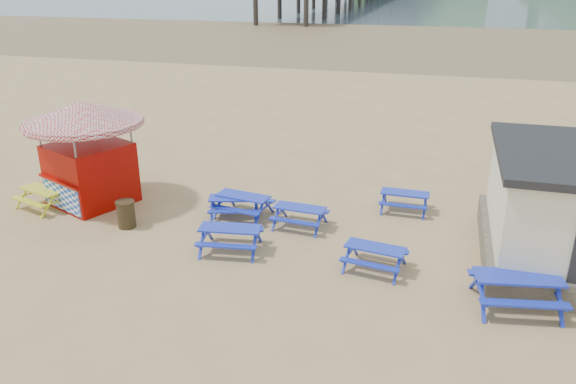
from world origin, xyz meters
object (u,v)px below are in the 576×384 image
(ice_cream_kiosk, at_px, (86,140))
(picnic_table_blue_b, at_px, (235,207))
(litter_bin, at_px, (126,214))
(picnic_table_blue_a, at_px, (300,217))
(picnic_table_yellow, at_px, (43,198))

(ice_cream_kiosk, bearing_deg, picnic_table_blue_b, 25.07)
(litter_bin, bearing_deg, picnic_table_blue_a, 15.87)
(picnic_table_blue_b, bearing_deg, picnic_table_yellow, 172.78)
(picnic_table_blue_b, distance_m, ice_cream_kiosk, 5.47)
(picnic_table_yellow, bearing_deg, picnic_table_blue_a, 23.17)
(picnic_table_yellow, bearing_deg, ice_cream_kiosk, 51.17)
(picnic_table_blue_b, height_order, picnic_table_yellow, picnic_table_blue_b)
(picnic_table_blue_b, xyz_separation_m, litter_bin, (-2.96, -1.66, 0.10))
(litter_bin, bearing_deg, ice_cream_kiosk, 145.50)
(picnic_table_blue_a, distance_m, picnic_table_blue_b, 2.25)
(picnic_table_yellow, relative_size, ice_cream_kiosk, 0.37)
(picnic_table_blue_a, relative_size, picnic_table_blue_b, 0.87)
(picnic_table_blue_a, relative_size, picnic_table_yellow, 0.87)
(picnic_table_yellow, relative_size, litter_bin, 2.23)
(picnic_table_blue_a, distance_m, picnic_table_yellow, 8.75)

